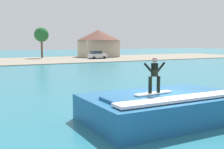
# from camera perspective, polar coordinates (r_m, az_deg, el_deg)

# --- Properties ---
(ground_plane) EXTENTS (260.00, 260.00, 0.00)m
(ground_plane) POSITION_cam_1_polar(r_m,az_deg,el_deg) (13.49, 10.64, -9.53)
(ground_plane) COLOR #266F7F
(wave_crest) EXTENTS (7.37, 4.51, 1.38)m
(wave_crest) POSITION_cam_1_polar(r_m,az_deg,el_deg) (13.67, 10.25, -6.50)
(wave_crest) COLOR #1C5A8E
(wave_crest) RESTS_ON ground_plane
(surfboard) EXTENTS (2.04, 0.56, 0.06)m
(surfboard) POSITION_cam_1_polar(r_m,az_deg,el_deg) (12.91, 8.43, -3.80)
(surfboard) COLOR white
(surfboard) RESTS_ON wave_crest
(surfer) EXTENTS (1.16, 0.32, 1.62)m
(surfer) POSITION_cam_1_polar(r_m,az_deg,el_deg) (12.75, 8.66, 0.30)
(surfer) COLOR black
(surfer) RESTS_ON surfboard
(shoreline_bank) EXTENTS (120.00, 22.76, 0.11)m
(shoreline_bank) POSITION_cam_1_polar(r_m,az_deg,el_deg) (58.83, -20.04, 2.59)
(shoreline_bank) COLOR gray
(shoreline_bank) RESTS_ON ground_plane
(car_far_shore) EXTENTS (3.91, 2.18, 1.86)m
(car_far_shore) POSITION_cam_1_polar(r_m,az_deg,el_deg) (62.57, -3.06, 4.01)
(car_far_shore) COLOR silver
(car_far_shore) RESTS_ON ground_plane
(house_gabled_white) EXTENTS (10.82, 10.82, 6.84)m
(house_gabled_white) POSITION_cam_1_polar(r_m,az_deg,el_deg) (71.37, -2.79, 6.76)
(house_gabled_white) COLOR beige
(house_gabled_white) RESTS_ON ground_plane
(tree_tall_bare) EXTENTS (3.33, 3.33, 7.18)m
(tree_tall_bare) POSITION_cam_1_polar(r_m,az_deg,el_deg) (67.40, -14.18, 7.82)
(tree_tall_bare) COLOR brown
(tree_tall_bare) RESTS_ON ground_plane
(tree_short_bushy) EXTENTS (2.55, 2.55, 5.11)m
(tree_short_bushy) POSITION_cam_1_polar(r_m,az_deg,el_deg) (72.28, -4.46, 6.57)
(tree_short_bushy) COLOR brown
(tree_short_bushy) RESTS_ON ground_plane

